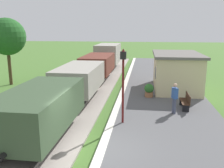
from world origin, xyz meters
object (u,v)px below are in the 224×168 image
person_waiting (175,97)px  potted_planter (149,90)px  bench_down_platform (170,72)px  station_hut (176,71)px  lamp_post_near (123,73)px  tree_trackside_far (7,37)px  freight_train (92,69)px  bench_near_hut (186,101)px

person_waiting → potted_planter: size_ratio=1.87×
bench_down_platform → person_waiting: 10.74m
bench_down_platform → station_hut: bearing=-90.4°
lamp_post_near → person_waiting: bearing=32.7°
station_hut → person_waiting: bearing=-97.1°
bench_down_platform → tree_trackside_far: 15.12m
freight_train → lamp_post_near: (3.37, -8.39, 1.32)m
station_hut → person_waiting: (-0.73, -5.84, -0.47)m
potted_planter → bench_down_platform: bearing=74.4°
freight_train → bench_near_hut: 8.96m
potted_planter → tree_trackside_far: bearing=164.8°
bench_near_hut → person_waiting: 1.28m
bench_near_hut → tree_trackside_far: bearing=158.6°
lamp_post_near → bench_down_platform: bearing=74.4°
lamp_post_near → tree_trackside_far: size_ratio=0.64×
bench_down_platform → lamp_post_near: size_ratio=0.41×
person_waiting → tree_trackside_far: (-13.34, 6.44, 2.96)m
bench_near_hut → person_waiting: size_ratio=0.88×
station_hut → bench_down_platform: 4.95m
bench_near_hut → potted_planter: bearing=132.7°
bench_down_platform → freight_train: bearing=-149.4°
potted_planter → station_hut: bearing=52.0°
bench_down_platform → person_waiting: person_waiting is taller
freight_train → lamp_post_near: 9.14m
bench_near_hut → person_waiting: (-0.76, -0.92, 0.46)m
station_hut → lamp_post_near: size_ratio=1.57×
freight_train → station_hut: 6.85m
bench_near_hut → station_hut: bearing=90.4°
station_hut → potted_planter: station_hut is taller
freight_train → bench_down_platform: bearing=30.6°
person_waiting → lamp_post_near: 3.60m
bench_near_hut → tree_trackside_far: size_ratio=0.26×
potted_planter → lamp_post_near: size_ratio=0.25×
station_hut → bench_down_platform: bearing=89.6°
freight_train → potted_planter: 5.91m
tree_trackside_far → bench_down_platform: bearing=16.8°
bench_near_hut → lamp_post_near: bearing=-142.6°
bench_down_platform → bench_near_hut: bearing=-90.0°
lamp_post_near → tree_trackside_far: bearing=142.4°
freight_train → station_hut: bearing=-6.8°
freight_train → bench_near_hut: bearing=-40.0°
freight_train → bench_down_platform: (6.84, 4.05, -0.76)m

